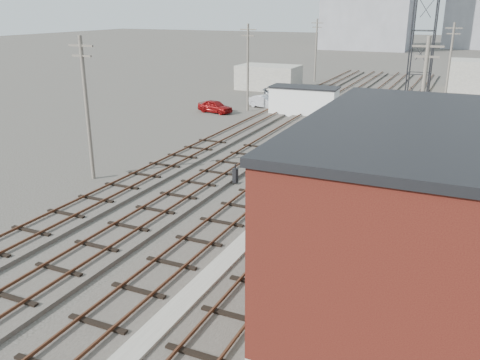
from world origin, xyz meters
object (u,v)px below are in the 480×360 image
Objects in this scene: site_trailer at (304,101)px; car_grey at (281,94)px; car_red at (215,106)px; signal_mast at (270,268)px; car_silver at (265,102)px; switch_stand at (235,175)px.

site_trailer reaches higher than car_grey.
site_trailer is 9.29m from car_red.
car_red is 0.91× the size of car_grey.
signal_mast is 46.07m from car_grey.
car_silver is 5.99m from car_grey.
signal_mast is 14.91m from switch_stand.
site_trailer is (-2.75, 22.59, 0.90)m from switch_stand.
switch_stand is at bearing -172.68° from car_grey.
signal_mast is 0.52× the size of site_trailer.
signal_mast is at bearing -138.71° from car_red.
switch_stand is at bearing 119.68° from signal_mast.
car_silver reaches higher than switch_stand.
car_silver is (3.84, 4.69, 0.02)m from car_red.
car_red is at bearing -165.52° from site_trailer.
site_trailer is at bearing -153.41° from car_grey.
site_trailer reaches higher than switch_stand.
car_grey is at bearing 23.32° from car_silver.
switch_stand is at bearing -142.71° from car_silver.
car_silver reaches higher than car_grey.
car_grey is at bearing 121.29° from site_trailer.
signal_mast is 0.86× the size of car_grey.
car_red is at bearing 131.88° from switch_stand.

